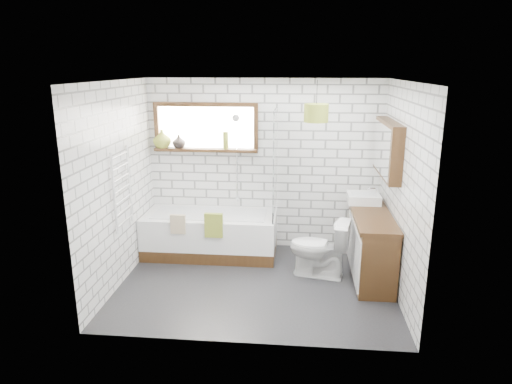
# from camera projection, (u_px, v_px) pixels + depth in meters

# --- Properties ---
(floor) EXTENTS (3.40, 2.60, 0.01)m
(floor) POSITION_uv_depth(u_px,v_px,m) (256.00, 283.00, 5.79)
(floor) COLOR black
(floor) RESTS_ON ground
(ceiling) EXTENTS (3.40, 2.60, 0.01)m
(ceiling) POSITION_uv_depth(u_px,v_px,m) (256.00, 80.00, 5.12)
(ceiling) COLOR white
(ceiling) RESTS_ON ground
(wall_back) EXTENTS (3.40, 0.01, 2.50)m
(wall_back) POSITION_uv_depth(u_px,v_px,m) (264.00, 165.00, 6.71)
(wall_back) COLOR white
(wall_back) RESTS_ON ground
(wall_front) EXTENTS (3.40, 0.01, 2.50)m
(wall_front) POSITION_uv_depth(u_px,v_px,m) (242.00, 225.00, 4.20)
(wall_front) COLOR white
(wall_front) RESTS_ON ground
(wall_left) EXTENTS (0.01, 2.60, 2.50)m
(wall_left) POSITION_uv_depth(u_px,v_px,m) (118.00, 185.00, 5.61)
(wall_left) COLOR white
(wall_left) RESTS_ON ground
(wall_right) EXTENTS (0.01, 2.60, 2.50)m
(wall_right) POSITION_uv_depth(u_px,v_px,m) (402.00, 192.00, 5.30)
(wall_right) COLOR white
(wall_right) RESTS_ON ground
(window) EXTENTS (1.52, 0.16, 0.68)m
(window) POSITION_uv_depth(u_px,v_px,m) (206.00, 128.00, 6.59)
(window) COLOR black
(window) RESTS_ON wall_back
(towel_radiator) EXTENTS (0.06, 0.52, 1.00)m
(towel_radiator) POSITION_uv_depth(u_px,v_px,m) (122.00, 189.00, 5.62)
(towel_radiator) COLOR white
(towel_radiator) RESTS_ON wall_left
(mirror_cabinet) EXTENTS (0.16, 1.20, 0.70)m
(mirror_cabinet) POSITION_uv_depth(u_px,v_px,m) (387.00, 149.00, 5.78)
(mirror_cabinet) COLOR black
(mirror_cabinet) RESTS_ON wall_right
(shower_riser) EXTENTS (0.02, 0.02, 1.30)m
(shower_riser) POSITION_uv_depth(u_px,v_px,m) (237.00, 159.00, 6.67)
(shower_riser) COLOR silver
(shower_riser) RESTS_ON wall_back
(bathtub) EXTENTS (1.89, 0.83, 0.61)m
(bathtub) POSITION_uv_depth(u_px,v_px,m) (211.00, 234.00, 6.62)
(bathtub) COLOR white
(bathtub) RESTS_ON floor
(shower_screen) EXTENTS (0.02, 0.72, 1.50)m
(shower_screen) POSITION_uv_depth(u_px,v_px,m) (275.00, 164.00, 6.26)
(shower_screen) COLOR white
(shower_screen) RESTS_ON bathtub
(towel_green) EXTENTS (0.25, 0.07, 0.33)m
(towel_green) POSITION_uv_depth(u_px,v_px,m) (214.00, 225.00, 6.14)
(towel_green) COLOR olive
(towel_green) RESTS_ON bathtub
(towel_beige) EXTENTS (0.21, 0.05, 0.27)m
(towel_beige) POSITION_uv_depth(u_px,v_px,m) (178.00, 224.00, 6.18)
(towel_beige) COLOR tan
(towel_beige) RESTS_ON bathtub
(vanity) EXTENTS (0.48, 1.48, 0.85)m
(vanity) POSITION_uv_depth(u_px,v_px,m) (371.00, 244.00, 5.92)
(vanity) COLOR black
(vanity) RESTS_ON floor
(basin) EXTENTS (0.43, 0.38, 0.13)m
(basin) POSITION_uv_depth(u_px,v_px,m) (363.00, 198.00, 6.25)
(basin) COLOR white
(basin) RESTS_ON vanity
(tap) EXTENTS (0.04, 0.04, 0.16)m
(tap) POSITION_uv_depth(u_px,v_px,m) (376.00, 194.00, 6.22)
(tap) COLOR silver
(tap) RESTS_ON vanity
(toilet) EXTENTS (0.58, 0.83, 0.77)m
(toilet) POSITION_uv_depth(u_px,v_px,m) (319.00, 248.00, 5.91)
(toilet) COLOR white
(toilet) RESTS_ON floor
(vase_olive) EXTENTS (0.28, 0.28, 0.27)m
(vase_olive) POSITION_uv_depth(u_px,v_px,m) (162.00, 140.00, 6.67)
(vase_olive) COLOR olive
(vase_olive) RESTS_ON window
(vase_dark) EXTENTS (0.24, 0.24, 0.20)m
(vase_dark) POSITION_uv_depth(u_px,v_px,m) (179.00, 143.00, 6.66)
(vase_dark) COLOR black
(vase_dark) RESTS_ON window
(bottle) EXTENTS (0.10, 0.10, 0.25)m
(bottle) POSITION_uv_depth(u_px,v_px,m) (226.00, 142.00, 6.59)
(bottle) COLOR olive
(bottle) RESTS_ON window
(pendant) EXTENTS (0.30, 0.30, 0.22)m
(pendant) POSITION_uv_depth(u_px,v_px,m) (316.00, 113.00, 5.64)
(pendant) COLOR olive
(pendant) RESTS_ON ceiling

